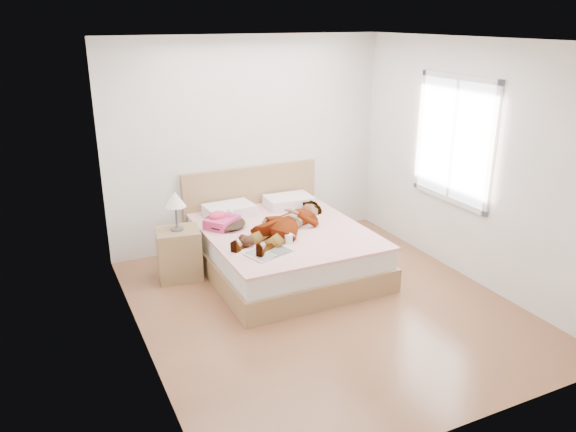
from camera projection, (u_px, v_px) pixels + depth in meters
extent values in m
plane|color=#4F2C18|center=(324.00, 305.00, 5.74)|extent=(4.00, 4.00, 0.00)
imported|color=silver|center=(285.00, 221.00, 6.30)|extent=(1.68, 1.46, 0.23)
ellipsoid|color=black|center=(224.00, 222.00, 6.48)|extent=(0.53, 0.62, 0.09)
cube|color=silver|center=(231.00, 211.00, 6.41)|extent=(0.09, 0.10, 0.05)
plane|color=white|center=(330.00, 40.00, 4.87)|extent=(4.00, 4.00, 0.00)
plane|color=beige|center=(249.00, 143.00, 7.01)|extent=(3.60, 0.00, 3.60)
plane|color=white|center=(478.00, 263.00, 3.60)|extent=(3.60, 0.00, 3.60)
plane|color=silver|center=(134.00, 210.00, 4.58)|extent=(0.00, 4.00, 4.00)
plane|color=silver|center=(473.00, 163.00, 6.03)|extent=(0.00, 4.00, 4.00)
cube|color=white|center=(454.00, 140.00, 6.21)|extent=(0.02, 1.10, 1.30)
cube|color=silver|center=(493.00, 151.00, 5.72)|extent=(0.04, 0.06, 1.42)
cube|color=silver|center=(421.00, 131.00, 6.70)|extent=(0.04, 0.06, 1.42)
cube|color=silver|center=(448.00, 198.00, 6.44)|extent=(0.04, 1.22, 0.06)
cube|color=silver|center=(460.00, 77.00, 5.98)|extent=(0.04, 1.22, 0.06)
cube|color=silver|center=(454.00, 140.00, 6.21)|extent=(0.03, 0.04, 1.30)
cube|color=olive|center=(284.00, 260.00, 6.51)|extent=(1.78, 2.08, 0.26)
cube|color=silver|center=(284.00, 240.00, 6.43)|extent=(1.70, 2.00, 0.22)
cube|color=white|center=(284.00, 230.00, 6.38)|extent=(1.74, 2.04, 0.03)
cube|color=brown|center=(251.00, 204.00, 7.24)|extent=(1.80, 0.07, 1.00)
cube|color=white|center=(229.00, 210.00, 6.81)|extent=(0.61, 0.44, 0.13)
cube|color=white|center=(289.00, 201.00, 7.13)|extent=(0.60, 0.43, 0.13)
cube|color=#EC4089|center=(222.00, 222.00, 6.42)|extent=(0.46, 0.44, 0.12)
ellipsoid|color=#E23D6A|center=(218.00, 216.00, 6.41)|extent=(0.25, 0.21, 0.11)
cube|color=white|center=(269.00, 252.00, 5.73)|extent=(0.52, 0.42, 0.01)
cube|color=white|center=(260.00, 255.00, 5.66)|extent=(0.30, 0.35, 0.02)
cube|color=#272727|center=(278.00, 248.00, 5.81)|extent=(0.30, 0.35, 0.02)
cylinder|color=white|center=(289.00, 239.00, 5.98)|extent=(0.09, 0.09, 0.10)
torus|color=silver|center=(292.00, 237.00, 6.00)|extent=(0.07, 0.02, 0.07)
cylinder|color=black|center=(289.00, 235.00, 5.96)|extent=(0.08, 0.08, 0.00)
ellipsoid|color=black|center=(247.00, 241.00, 5.90)|extent=(0.17, 0.18, 0.11)
ellipsoid|color=#ECE6C5|center=(248.00, 240.00, 5.88)|extent=(0.09, 0.09, 0.05)
sphere|color=black|center=(243.00, 238.00, 5.95)|extent=(0.08, 0.08, 0.08)
sphere|color=#FFA6B4|center=(239.00, 236.00, 5.94)|extent=(0.03, 0.03, 0.03)
sphere|color=#F9A2CA|center=(243.00, 235.00, 5.98)|extent=(0.03, 0.03, 0.03)
ellipsoid|color=black|center=(246.00, 245.00, 5.85)|extent=(0.04, 0.06, 0.03)
ellipsoid|color=black|center=(253.00, 243.00, 5.91)|extent=(0.04, 0.06, 0.03)
cube|color=brown|center=(179.00, 254.00, 6.28)|extent=(0.52, 0.48, 0.57)
cylinder|color=#494949|center=(177.00, 229.00, 6.18)|extent=(0.17, 0.17, 0.02)
cylinder|color=#4D4D4D|center=(176.00, 216.00, 6.13)|extent=(0.03, 0.03, 0.29)
cone|color=white|center=(175.00, 199.00, 6.06)|extent=(0.26, 0.26, 0.17)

